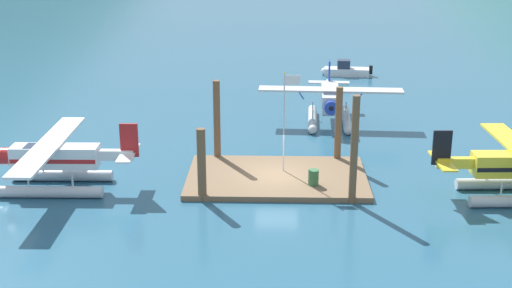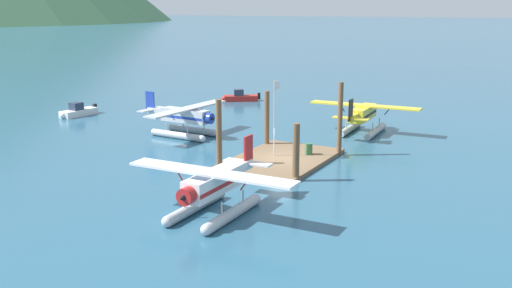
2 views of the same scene
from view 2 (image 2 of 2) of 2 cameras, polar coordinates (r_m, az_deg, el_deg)
ground_plane at (r=44.38m, az=2.43°, el=-1.76°), size 1200.00×1200.00×0.00m
dock_platform at (r=44.34m, az=2.43°, el=-1.57°), size 10.34×6.69×0.30m
piling_near_left at (r=39.08m, az=4.00°, el=-0.85°), size 0.47×0.47×4.02m
piling_near_right at (r=46.08m, az=8.33°, el=2.45°), size 0.40×0.40×5.90m
piling_far_left at (r=42.14m, az=-3.69°, el=0.99°), size 0.43×0.43×5.12m
piling_far_right at (r=48.47m, az=1.09°, el=2.46°), size 0.42×0.42×4.79m
flagpole at (r=44.28m, az=1.90°, el=3.50°), size 0.95×0.10×5.91m
fuel_drum at (r=45.40m, az=5.25°, el=-0.49°), size 0.62×0.62×0.88m
seaplane_silver_bow_right at (r=53.08m, az=-7.00°, el=2.44°), size 10.46×7.98×3.84m
seaplane_yellow_stbd_aft at (r=54.91m, az=10.60°, el=2.68°), size 7.98×10.45×3.84m
seaplane_white_port_aft at (r=32.81m, az=-4.25°, el=-4.46°), size 7.98×10.42×3.84m
boat_white_open_north at (r=65.75m, az=-17.26°, el=3.10°), size 4.89×1.86×1.50m
boat_red_open_east at (r=72.85m, az=-1.60°, el=4.67°), size 3.61×4.31×1.50m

